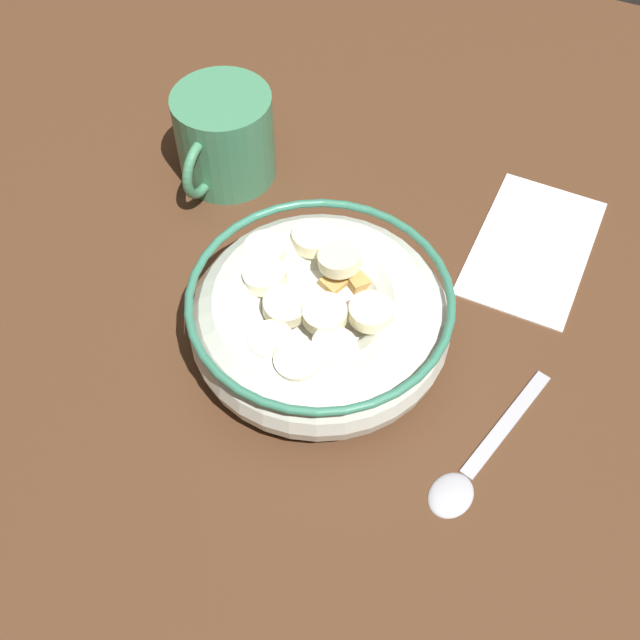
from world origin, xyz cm
name	(u,v)px	position (x,y,z in cm)	size (l,w,h in cm)	color
ground_plane	(320,352)	(0.00, 0.00, -1.00)	(106.39, 106.39, 2.00)	#472B19
cereal_bowl	(320,318)	(0.01, -0.02, 3.26)	(18.32, 18.32, 6.62)	beige
spoon	(470,469)	(5.29, 13.07, 0.33)	(13.52, 5.49, 0.80)	#A5A5AD
coffee_mug	(224,137)	(-13.29, -14.53, 3.92)	(10.73, 8.14, 7.84)	#3F7F59
folded_napkin	(533,246)	(-15.46, 11.78, 0.15)	(14.47, 8.68, 0.30)	white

